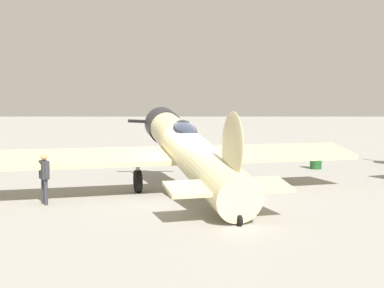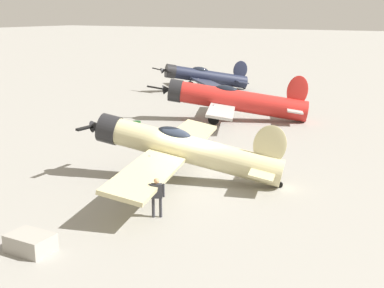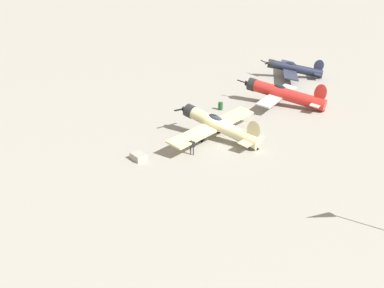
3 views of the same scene
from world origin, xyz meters
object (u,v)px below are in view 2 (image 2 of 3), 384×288
(fuel_drum, at_px, (136,128))
(equipment_crate, at_px, (30,243))
(airplane_far_line, at_px, (203,77))
(ground_crew_mechanic, at_px, (157,194))
(airplane_foreground, at_px, (182,149))
(airplane_mid_apron, at_px, (233,100))

(fuel_drum, bearing_deg, equipment_crate, 115.14)
(fuel_drum, bearing_deg, airplane_far_line, -72.22)
(airplane_far_line, bearing_deg, ground_crew_mechanic, 71.13)
(airplane_foreground, bearing_deg, fuel_drum, -57.30)
(airplane_far_line, xyz_separation_m, fuel_drum, (-6.14, 19.14, -0.96))
(airplane_foreground, xyz_separation_m, airplane_mid_apron, (4.31, -13.74, -0.03))
(airplane_far_line, bearing_deg, airplane_mid_apron, 82.52)
(fuel_drum, bearing_deg, airplane_mid_apron, -112.57)
(ground_crew_mechanic, bearing_deg, fuel_drum, -172.35)
(airplane_mid_apron, height_order, ground_crew_mechanic, airplane_mid_apron)
(airplane_mid_apron, bearing_deg, equipment_crate, 75.32)
(airplane_foreground, distance_m, equipment_crate, 9.17)
(airplane_foreground, height_order, airplane_far_line, airplane_foreground)
(airplane_mid_apron, height_order, airplane_far_line, airplane_mid_apron)
(airplane_foreground, height_order, airplane_mid_apron, airplane_mid_apron)
(equipment_crate, bearing_deg, fuel_drum, -64.86)
(ground_crew_mechanic, bearing_deg, airplane_far_line, 174.30)
(equipment_crate, bearing_deg, airplane_far_line, -68.86)
(airplane_foreground, relative_size, airplane_mid_apron, 1.18)
(fuel_drum, bearing_deg, airplane_foreground, 139.86)
(airplane_mid_apron, distance_m, airplane_far_line, 14.88)
(airplane_far_line, xyz_separation_m, equipment_crate, (-13.33, 34.48, -1.12))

